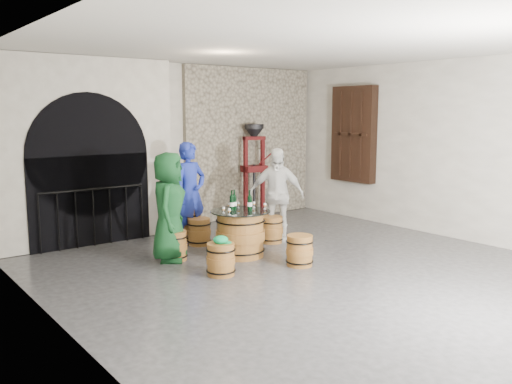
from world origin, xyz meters
TOP-DOWN VIEW (x-y plane):
  - ground at (0.00, 0.00)m, footprint 8.00×8.00m
  - wall_back at (0.00, 4.00)m, footprint 8.00×0.00m
  - wall_left at (-3.50, 0.00)m, footprint 0.00×8.00m
  - wall_right at (3.50, 0.00)m, footprint 0.00×8.00m
  - ceiling at (0.00, 0.00)m, footprint 8.00×8.00m
  - stone_facing_panel at (1.80, 3.94)m, footprint 3.20×0.12m
  - arched_opening at (-1.90, 3.74)m, footprint 3.10×0.60m
  - shuttered_window at (3.38, 2.40)m, footprint 0.23×1.10m
  - barrel_table at (-0.31, 1.37)m, footprint 0.95×0.95m
  - barrel_stool_left at (-1.26, 1.80)m, footprint 0.42×0.42m
  - barrel_stool_far at (-0.44, 2.40)m, footprint 0.42×0.42m
  - barrel_stool_right at (0.66, 1.77)m, footprint 0.42×0.42m
  - barrel_stool_near_right at (0.08, 0.40)m, footprint 0.42×0.42m
  - barrel_stool_near_left at (-1.12, 0.71)m, footprint 0.42×0.42m
  - green_cap at (-1.11, 0.71)m, footprint 0.26×0.21m
  - person_green at (-1.32, 1.83)m, footprint 0.93×0.97m
  - person_blue at (-0.46, 2.63)m, footprint 0.70×0.52m
  - person_white at (0.82, 1.84)m, footprint 0.97×0.97m
  - wine_bottle_left at (-0.40, 1.46)m, footprint 0.08×0.08m
  - wine_bottle_center at (-0.18, 1.28)m, footprint 0.08×0.08m
  - wine_bottle_right at (-0.34, 1.48)m, footprint 0.08×0.08m
  - tasting_glass_a at (-0.63, 1.20)m, footprint 0.05×0.05m
  - tasting_glass_b at (0.04, 1.46)m, footprint 0.05×0.05m
  - tasting_glass_c at (-0.36, 1.60)m, footprint 0.05×0.05m
  - tasting_glass_d at (-0.19, 1.58)m, footprint 0.05×0.05m
  - tasting_glass_e at (0.09, 1.25)m, footprint 0.05×0.05m
  - tasting_glass_f at (-0.63, 1.36)m, footprint 0.05×0.05m
  - side_barrel at (-0.43, 2.75)m, footprint 0.44×0.44m
  - corking_press at (1.67, 3.59)m, footprint 0.84×0.49m
  - control_box at (2.05, 3.86)m, footprint 0.18×0.10m

SIDE VIEW (x-z plane):
  - ground at x=0.00m, z-range 0.00..0.00m
  - barrel_stool_left at x=-1.26m, z-range 0.00..0.46m
  - barrel_stool_far at x=-0.44m, z-range 0.00..0.46m
  - barrel_stool_right at x=0.66m, z-range 0.00..0.46m
  - barrel_stool_near_right at x=0.08m, z-range 0.00..0.46m
  - barrel_stool_near_left at x=-1.12m, z-range 0.00..0.46m
  - side_barrel at x=-0.43m, z-range 0.00..0.59m
  - barrel_table at x=-0.31m, z-range 0.00..0.73m
  - green_cap at x=-1.11m, z-range 0.45..0.57m
  - tasting_glass_a at x=-0.63m, z-range 0.73..0.83m
  - tasting_glass_b at x=0.04m, z-range 0.73..0.83m
  - tasting_glass_c at x=-0.36m, z-range 0.73..0.83m
  - tasting_glass_d at x=-0.19m, z-range 0.73..0.83m
  - tasting_glass_e at x=0.09m, z-range 0.73..0.83m
  - tasting_glass_f at x=-0.63m, z-range 0.73..0.83m
  - person_white at x=0.82m, z-range 0.00..1.65m
  - person_green at x=-1.32m, z-range 0.00..1.68m
  - wine_bottle_left at x=-0.40m, z-range 0.70..1.03m
  - wine_bottle_center at x=-0.18m, z-range 0.70..1.03m
  - wine_bottle_right at x=-0.34m, z-range 0.70..1.03m
  - person_blue at x=-0.46m, z-range 0.00..1.76m
  - corking_press at x=1.67m, z-range 0.17..2.18m
  - control_box at x=2.05m, z-range 1.24..1.46m
  - arched_opening at x=-1.90m, z-range -0.01..3.18m
  - wall_back at x=0.00m, z-range -2.40..5.60m
  - wall_left at x=-3.50m, z-range -2.40..5.60m
  - wall_right at x=3.50m, z-range -2.40..5.60m
  - stone_facing_panel at x=1.80m, z-range 0.01..3.19m
  - shuttered_window at x=3.38m, z-range 0.80..2.80m
  - ceiling at x=0.00m, z-range 3.20..3.20m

